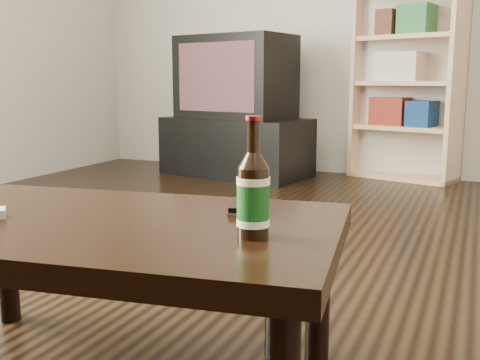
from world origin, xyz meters
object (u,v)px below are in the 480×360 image
at_px(coffee_table, 105,241).
at_px(phone, 242,208).
at_px(bookshelf, 408,79).
at_px(beer_bottle, 253,195).
at_px(tv, 236,77).
at_px(tv_stand, 236,147).

xyz_separation_m(coffee_table, phone, (0.27, 0.20, 0.06)).
height_order(bookshelf, beer_bottle, bookshelf).
relative_size(bookshelf, coffee_table, 1.21).
xyz_separation_m(tv, phone, (1.23, -2.77, -0.34)).
xyz_separation_m(tv_stand, beer_bottle, (1.34, -2.98, 0.28)).
height_order(tv, bookshelf, bookshelf).
bearing_deg(tv_stand, phone, -54.45).
bearing_deg(tv_stand, coffee_table, -60.51).
distance_m(tv_stand, phone, 3.04).
xyz_separation_m(tv_stand, coffee_table, (0.96, -2.98, 0.14)).
relative_size(tv_stand, phone, 9.23).
bearing_deg(beer_bottle, coffee_table, 179.30).
distance_m(bookshelf, beer_bottle, 3.40).
height_order(bookshelf, phone, bookshelf).
bearing_deg(tv, bookshelf, 29.93).
distance_m(tv, coffee_table, 3.15).
xyz_separation_m(beer_bottle, phone, (-0.12, 0.21, -0.08)).
relative_size(tv_stand, beer_bottle, 4.44).
xyz_separation_m(coffee_table, beer_bottle, (0.39, -0.00, 0.14)).
height_order(tv, phone, tv).
bearing_deg(bookshelf, coffee_table, -78.62).
bearing_deg(tv_stand, beer_bottle, -54.09).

